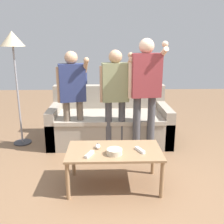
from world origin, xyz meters
name	(u,v)px	position (x,y,z in m)	size (l,w,h in m)	color
ground_plane	(119,187)	(0.00, 0.00, 0.00)	(12.00, 12.00, 0.00)	brown
couch	(110,123)	(-0.07, 1.44, 0.30)	(1.91, 0.95, 0.87)	#9E9384
coffee_table	(114,154)	(-0.05, 0.04, 0.39)	(1.05, 0.57, 0.44)	#997551
snack_bowl	(115,152)	(-0.05, -0.07, 0.47)	(0.17, 0.17, 0.06)	beige
game_remote_nunchuk	(98,146)	(-0.23, 0.09, 0.46)	(0.06, 0.09, 0.05)	white
floor_lamp	(13,47)	(-1.49, 1.33, 1.52)	(0.36, 0.36, 1.75)	#2D2D33
player_left	(72,90)	(-0.61, 1.03, 0.93)	(0.47, 0.31, 1.47)	#756656
player_center	(115,90)	(0.00, 0.96, 0.94)	(0.45, 0.29, 1.49)	#47474C
player_right	(145,84)	(0.41, 0.89, 1.03)	(0.50, 0.31, 1.64)	#47474C
game_remote_wand_near	(89,154)	(-0.32, -0.10, 0.46)	(0.10, 0.16, 0.03)	white
game_remote_wand_far	(140,150)	(0.23, -0.01, 0.46)	(0.10, 0.16, 0.03)	white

